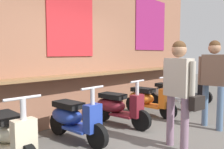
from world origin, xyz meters
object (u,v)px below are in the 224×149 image
Objects in this scene: scooter_black at (187,89)px; shopper_with_handbag at (179,84)px; shopper_passing at (214,74)px; scooter_blue at (73,118)px; scooter_silver at (169,93)px; scooter_cream at (9,134)px; scooter_orange at (147,99)px; scooter_maroon at (117,107)px.

shopper_with_handbag is at bearing -67.38° from scooter_black.
scooter_blue is at bearing -39.86° from shopper_passing.
shopper_passing reaches higher than scooter_silver.
scooter_cream and scooter_black have the same top height.
shopper_passing is (-1.07, -1.53, 0.69)m from scooter_silver.
scooter_cream is at bearing -90.20° from scooter_black.
scooter_black is (2.19, 0.00, 0.00)m from scooter_orange.
shopper_passing reaches higher than shopper_with_handbag.
scooter_blue is 3.35m from scooter_silver.
scooter_black is at bearing 33.27° from shopper_with_handbag.
shopper_passing is at bearing -30.68° from scooter_silver.
scooter_blue is 0.81× the size of shopper_passing.
shopper_passing is (-2.15, -1.53, 0.69)m from scooter_black.
scooter_blue and scooter_silver have the same top height.
shopper_passing reaches higher than scooter_cream.
scooter_cream is 1.10m from scooter_blue.
scooter_orange is 0.84× the size of shopper_with_handbag.
scooter_orange is at bearing -94.82° from shopper_passing.
scooter_blue is at bearing 92.89° from scooter_cream.
scooter_black is at bearing 90.55° from scooter_orange.
scooter_cream is at bearing 153.16° from shopper_with_handbag.
scooter_blue is 1.00× the size of scooter_black.
scooter_blue and scooter_black have the same top height.
scooter_black is at bearing 94.35° from scooter_silver.
shopper_with_handbag is at bearing 55.60° from scooter_cream.
scooter_blue is at bearing -85.65° from scooter_silver.
scooter_black is 3.91m from shopper_with_handbag.
scooter_silver is at bearing -90.20° from scooter_black.
scooter_cream is 1.00× the size of scooter_blue.
scooter_maroon is 1.00× the size of scooter_silver.
scooter_blue is (1.10, 0.00, 0.00)m from scooter_cream.
scooter_orange is at bearing 57.94° from shopper_with_handbag.
scooter_black is at bearing 85.82° from scooter_maroon.
scooter_silver is at bearing -131.08° from shopper_passing.
scooter_silver is 0.84× the size of shopper_with_handbag.
scooter_cream is at bearing -91.36° from scooter_blue.
shopper_passing is (0.03, -1.53, 0.69)m from scooter_orange.
scooter_cream is 0.84× the size of shopper_with_handbag.
scooter_maroon is at bearing 92.88° from scooter_cream.
scooter_blue is 1.15m from scooter_maroon.
shopper_passing is at bearing -54.89° from scooter_black.
shopper_with_handbag is at bearing -14.65° from scooter_maroon.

